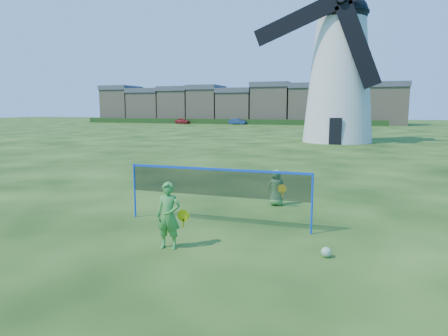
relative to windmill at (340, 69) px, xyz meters
name	(u,v)px	position (x,y,z in m)	size (l,w,h in m)	color
ground	(211,225)	(-1.89, -28.95, -6.63)	(220.00, 220.00, 0.00)	black
windmill	(340,69)	(0.00, 0.00, 0.00)	(14.97, 6.31, 19.66)	white
badminton_net	(217,183)	(-1.76, -28.85, -5.49)	(5.05, 0.05, 1.55)	blue
player_girl	(169,216)	(-2.18, -30.89, -5.88)	(0.71, 0.41, 1.51)	green
player_boy	(276,187)	(-0.66, -26.18, -6.04)	(0.66, 0.44, 1.18)	#5AA04D
play_ball	(326,252)	(1.22, -30.34, -6.52)	(0.22, 0.22, 0.22)	green
terraced_houses	(242,104)	(-21.51, 43.05, -2.64)	(64.59, 8.40, 8.36)	tan
hedge	(222,121)	(-23.89, 37.05, -6.13)	(62.00, 0.80, 1.00)	#193814
car_left	(183,121)	(-31.42, 34.84, -6.07)	(1.34, 3.33, 1.13)	maroon
car_right	(237,121)	(-20.37, 36.19, -6.06)	(1.20, 3.45, 1.14)	navy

